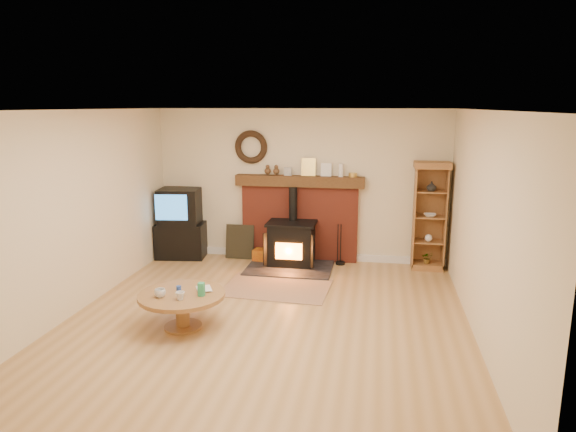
% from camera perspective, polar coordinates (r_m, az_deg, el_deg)
% --- Properties ---
extents(ground, '(5.50, 5.50, 0.00)m').
position_cam_1_polar(ground, '(6.59, -2.40, -11.51)').
color(ground, '#AC8047').
rests_on(ground, ground).
extents(room_shell, '(5.02, 5.52, 2.61)m').
position_cam_1_polar(room_shell, '(6.20, -2.51, 3.53)').
color(room_shell, beige).
rests_on(room_shell, ground).
extents(chimney_breast, '(2.20, 0.22, 1.78)m').
position_cam_1_polar(chimney_breast, '(8.85, 1.29, 0.15)').
color(chimney_breast, maroon).
rests_on(chimney_breast, ground).
extents(wood_stove, '(1.40, 1.00, 1.31)m').
position_cam_1_polar(wood_stove, '(8.59, 0.36, -3.22)').
color(wood_stove, black).
rests_on(wood_stove, ground).
extents(area_rug, '(1.60, 1.15, 0.01)m').
position_cam_1_polar(area_rug, '(7.67, -1.32, -7.98)').
color(area_rug, brown).
rests_on(area_rug, ground).
extents(tv_unit, '(0.90, 0.68, 1.23)m').
position_cam_1_polar(tv_unit, '(9.26, -11.85, -0.93)').
color(tv_unit, black).
rests_on(tv_unit, ground).
extents(curio_cabinet, '(0.57, 0.41, 1.77)m').
position_cam_1_polar(curio_cabinet, '(8.66, 15.43, 0.02)').
color(curio_cabinet, brown).
rests_on(curio_cabinet, ground).
extents(firelog_box, '(0.38, 0.27, 0.22)m').
position_cam_1_polar(firelog_box, '(8.88, -2.70, -4.44)').
color(firelog_box, '#C18A12').
rests_on(firelog_box, ground).
extents(leaning_painting, '(0.50, 0.13, 0.60)m').
position_cam_1_polar(leaning_painting, '(9.07, -5.37, -2.86)').
color(leaning_painting, black).
rests_on(leaning_painting, ground).
extents(fire_tools, '(0.16, 0.16, 0.70)m').
position_cam_1_polar(fire_tools, '(8.79, 5.80, -4.70)').
color(fire_tools, black).
rests_on(fire_tools, ground).
extents(coffee_table, '(1.04, 1.04, 0.60)m').
position_cam_1_polar(coffee_table, '(6.38, -11.71, -9.11)').
color(coffee_table, brown).
rests_on(coffee_table, ground).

